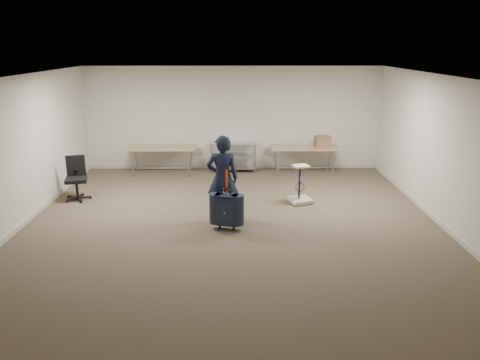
{
  "coord_description": "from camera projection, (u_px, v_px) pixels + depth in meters",
  "views": [
    {
      "loc": [
        0.08,
        -8.19,
        3.36
      ],
      "look_at": [
        0.15,
        0.3,
        0.88
      ],
      "focal_mm": 35.0,
      "sensor_mm": 36.0,
      "label": 1
    }
  ],
  "objects": [
    {
      "name": "room_shell",
      "position": [
        232.0,
        203.0,
        10.12
      ],
      "size": [
        8.0,
        9.0,
        9.0
      ],
      "color": "beige",
      "rests_on": "ground"
    },
    {
      "name": "wire_shelf",
      "position": [
        233.0,
        155.0,
        12.71
      ],
      "size": [
        1.22,
        0.47,
        0.8
      ],
      "color": "silver",
      "rests_on": "ground"
    },
    {
      "name": "folding_table_left",
      "position": [
        161.0,
        149.0,
        12.39
      ],
      "size": [
        1.8,
        0.75,
        0.73
      ],
      "color": "#8D7256",
      "rests_on": "ground"
    },
    {
      "name": "ground",
      "position": [
        232.0,
        229.0,
        8.8
      ],
      "size": [
        9.0,
        9.0,
        0.0
      ],
      "primitive_type": "plane",
      "color": "#4B3D2D",
      "rests_on": "ground"
    },
    {
      "name": "cardboard_box",
      "position": [
        322.0,
        141.0,
        12.4
      ],
      "size": [
        0.43,
        0.35,
        0.29
      ],
      "primitive_type": "cube",
      "rotation": [
        0.0,
        0.0,
        0.16
      ],
      "color": "#8F5F42",
      "rests_on": "folding_table_right"
    },
    {
      "name": "equipment_cart",
      "position": [
        300.0,
        193.0,
        10.22
      ],
      "size": [
        0.58,
        0.58,
        0.84
      ],
      "color": "white",
      "rests_on": "ground"
    },
    {
      "name": "office_chair",
      "position": [
        77.0,
        186.0,
        10.44
      ],
      "size": [
        0.59,
        0.59,
        0.97
      ],
      "color": "black",
      "rests_on": "ground"
    },
    {
      "name": "suitcase",
      "position": [
        227.0,
        210.0,
        8.69
      ],
      "size": [
        0.46,
        0.33,
        1.15
      ],
      "color": "black",
      "rests_on": "ground"
    },
    {
      "name": "person",
      "position": [
        222.0,
        178.0,
        9.06
      ],
      "size": [
        0.65,
        0.46,
        1.7
      ],
      "primitive_type": "imported",
      "rotation": [
        0.0,
        0.0,
        3.23
      ],
      "color": "black",
      "rests_on": "ground"
    },
    {
      "name": "folding_table_right",
      "position": [
        304.0,
        149.0,
        12.42
      ],
      "size": [
        1.8,
        0.75,
        0.73
      ],
      "color": "#8D7256",
      "rests_on": "ground"
    }
  ]
}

